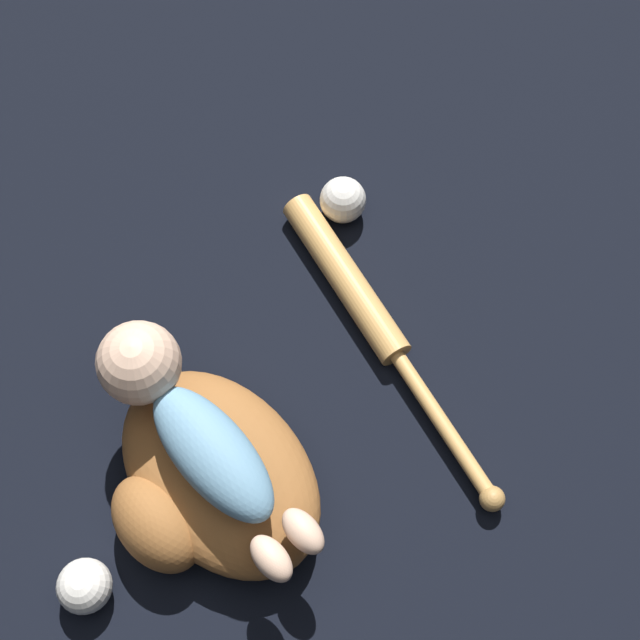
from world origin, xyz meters
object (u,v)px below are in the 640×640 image
object	(u,v)px
baby_figure	(184,418)
baseball_spare	(85,586)
baseball_bat	(364,306)
baseball_glove	(209,480)
baseball	(343,200)

from	to	relation	value
baby_figure	baseball_spare	size ratio (longest dim) A/B	5.35
baseball_spare	baseball_bat	bearing A→B (deg)	-80.67
baseball_glove	baseball_spare	world-z (taller)	baseball_glove
baby_figure	baseball_spare	bearing A→B (deg)	106.70
baby_figure	baseball_bat	world-z (taller)	baby_figure
baseball_glove	baseball_spare	distance (m)	0.21
baseball_bat	baseball	xyz separation A→B (m)	(0.16, -0.09, 0.01)
baseball_glove	baseball_spare	xyz separation A→B (m)	(-0.01, 0.21, -0.02)
baby_figure	baseball_bat	bearing A→B (deg)	-85.99
baseball_glove	baseball_bat	xyz separation A→B (m)	(0.08, -0.34, -0.03)
baseball_spare	baby_figure	bearing A→B (deg)	-73.30
baby_figure	baseball_spare	xyz separation A→B (m)	(-0.07, 0.22, -0.12)
baseball_glove	baseball	size ratio (longest dim) A/B	4.60
baseball_bat	baseball_spare	bearing A→B (deg)	99.33
baseball_bat	baseball	world-z (taller)	baseball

